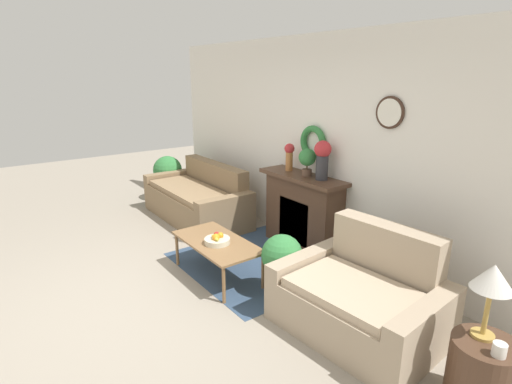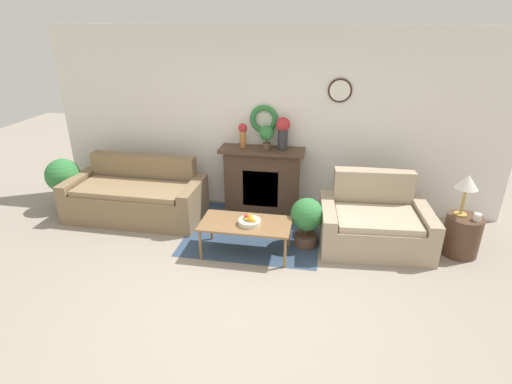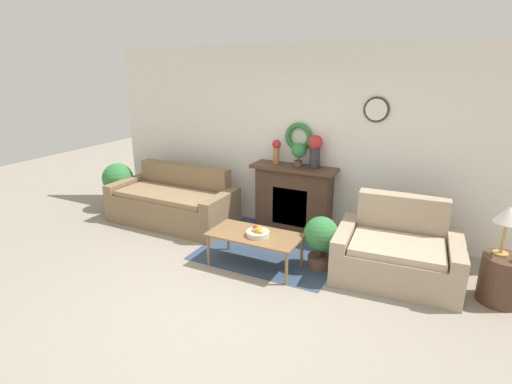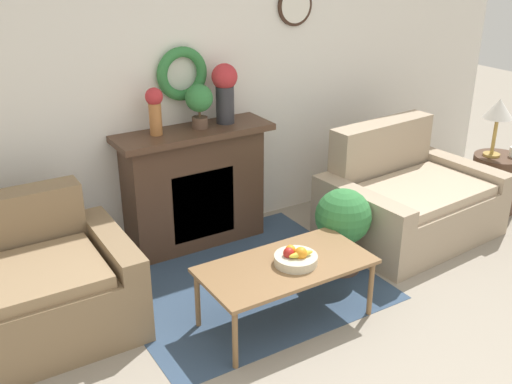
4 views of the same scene
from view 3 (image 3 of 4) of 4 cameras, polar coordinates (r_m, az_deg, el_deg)
ground_plane at (r=4.32m, az=-5.06°, el=-16.31°), size 16.00×16.00×0.00m
floor_rug at (r=5.57m, az=2.53°, el=-7.91°), size 1.83×1.67×0.01m
wall_back at (r=5.95m, az=7.38°, el=7.35°), size 6.80×0.15×2.70m
fireplace at (r=6.01m, az=5.38°, el=-0.82°), size 1.26×0.41×1.00m
couch_left at (r=6.48m, az=-11.67°, el=-1.54°), size 1.99×0.94×0.87m
loveseat_right at (r=5.03m, az=19.49°, el=-8.14°), size 1.46×1.09×0.92m
coffee_table at (r=4.93m, az=-0.16°, el=-6.42°), size 1.13×0.57×0.43m
fruit_bowl at (r=4.86m, az=0.26°, el=-5.81°), size 0.28×0.28×0.13m
side_table_by_loveseat at (r=5.02m, az=31.69°, el=-10.57°), size 0.44×0.44×0.52m
table_lamp at (r=4.80m, az=32.33°, el=-3.00°), size 0.26×0.26×0.54m
vase_on_mantel_left at (r=5.94m, az=2.94°, el=6.05°), size 0.13×0.13×0.36m
vase_on_mantel_right at (r=5.72m, az=8.44°, el=6.10°), size 0.21×0.21×0.48m
potted_plant_on_mantel at (r=5.79m, az=6.12°, el=5.71°), size 0.22×0.22×0.35m
potted_plant_floor_by_couch at (r=7.25m, az=-19.09°, el=1.43°), size 0.52×0.52×0.81m
potted_plant_floor_by_loveseat at (r=4.96m, az=9.25°, el=-6.52°), size 0.42×0.42×0.66m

